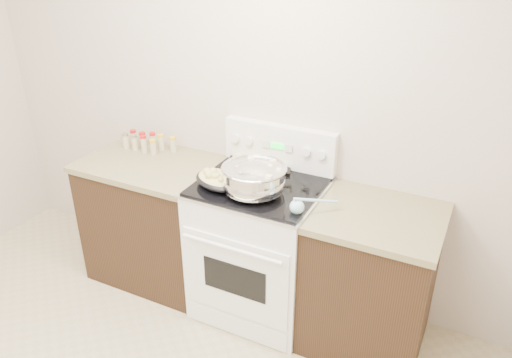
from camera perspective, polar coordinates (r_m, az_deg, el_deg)
The scene contains 9 objects.
counter_left at distance 3.68m, azimuth -11.26°, elevation -4.51°, with size 0.93×0.67×0.92m.
counter_right at distance 3.12m, azimuth 12.86°, elevation -11.15°, with size 0.73×0.67×0.92m.
kitchen_range at distance 3.28m, azimuth 0.43°, elevation -7.58°, with size 0.78×0.73×1.22m.
mixing_bowl at distance 2.90m, azimuth -0.23°, elevation -0.11°, with size 0.48×0.48×0.22m.
roasting_pan at distance 3.00m, azimuth -4.34°, elevation -0.01°, with size 0.39×0.33×0.12m.
baking_sheet at distance 3.27m, azimuth 0.40°, elevation 1.82°, with size 0.49×0.42×0.06m.
wooden_spoon at distance 2.95m, azimuth 1.29°, elevation -1.24°, with size 0.07×0.25×0.04m.
blue_ladle at distance 2.75m, azimuth 4.95°, elevation -3.12°, with size 0.23×0.21×0.10m.
spice_jars at distance 3.64m, azimuth -12.38°, elevation 4.17°, with size 0.39×0.15×0.13m.
Camera 1 is at (1.53, -1.01, 2.35)m, focal length 35.00 mm.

